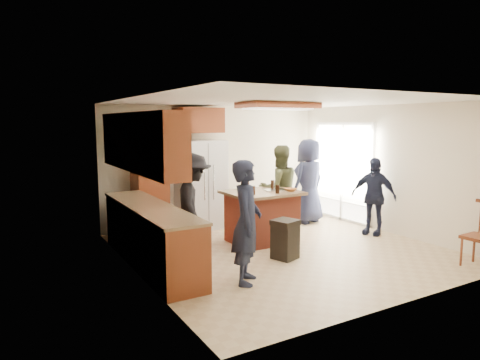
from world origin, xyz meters
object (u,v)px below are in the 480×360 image
person_behind_right (309,181)px  person_counter (193,204)px  refrigerator (201,184)px  kitchen_island (262,216)px  person_side_right (373,196)px  person_front_left (247,222)px  person_behind_left (279,189)px  trash_bin (285,239)px

person_behind_right → person_counter: bearing=1.4°
refrigerator → kitchen_island: (0.51, -1.51, -0.43)m
person_side_right → person_counter: (-3.53, 0.59, 0.09)m
person_front_left → refrigerator: bearing=22.8°
kitchen_island → person_behind_left: bearing=33.0°
refrigerator → kitchen_island: 1.65m
person_front_left → person_behind_right: (2.97, 2.35, 0.07)m
person_behind_left → refrigerator: size_ratio=0.95×
person_behind_left → person_behind_right: (1.00, 0.33, 0.05)m
person_counter → trash_bin: 1.60m
person_behind_left → person_side_right: size_ratio=1.15×
person_behind_left → trash_bin: person_behind_left is taller
person_behind_right → kitchen_island: 1.92m
person_front_left → person_side_right: 3.55m
person_behind_right → refrigerator: size_ratio=1.01×
trash_bin → person_behind_right: bearing=43.0°
person_behind_left → refrigerator: bearing=-31.5°
trash_bin → person_behind_left: bearing=58.1°
person_behind_right → person_side_right: (0.45, -1.40, -0.16)m
person_behind_left → person_counter: 2.13m
person_behind_right → person_counter: 3.18m
person_behind_left → kitchen_island: (-0.70, -0.45, -0.38)m
person_counter → person_side_right: bearing=-81.0°
person_front_left → person_behind_right: size_ratio=0.92×
person_behind_right → trash_bin: 2.68m
person_behind_left → trash_bin: size_ratio=2.73×
person_front_left → person_side_right: person_front_left is taller
person_behind_left → person_counter: person_behind_left is taller
person_side_right → refrigerator: size_ratio=0.83×
person_front_left → person_behind_left: 2.82m
person_side_right → kitchen_island: (-2.15, 0.62, -0.27)m
person_behind_left → person_side_right: bearing=153.3°
trash_bin → person_counter: bearing=140.3°
person_behind_right → kitchen_island: person_behind_right is taller
person_behind_right → refrigerator: (-2.21, 0.73, -0.01)m
person_side_right → trash_bin: (-2.36, -0.38, -0.43)m
person_behind_right → trash_bin: person_behind_right is taller
person_counter → kitchen_island: bearing=-70.0°
person_behind_right → person_front_left: bearing=24.9°
person_side_right → person_counter: bearing=-122.1°
kitchen_island → person_counter: bearing=-178.4°
person_behind_right → refrigerator: bearing=-31.8°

